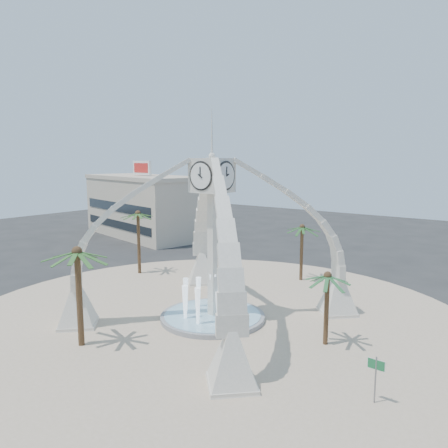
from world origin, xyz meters
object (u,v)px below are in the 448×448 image
Objects in this scene: palm_east at (328,277)px; palm_south at (77,253)px; palm_west at (138,214)px; palm_north at (302,228)px; clock_tower at (212,237)px; fountain at (213,316)px; street_sign at (376,370)px.

palm_east is 16.26m from palm_south.
palm_west is 18.33m from palm_south.
palm_north reaches higher than palm_east.
palm_north is at bearing 79.68° from palm_south.
clock_tower is 13.99m from palm_north.
palm_west is at bearing 158.67° from fountain.
clock_tower is at bearing -21.33° from palm_west.
fountain is (0.00, 0.00, -6.20)m from clock_tower.
palm_west reaches higher than fountain.
palm_west is 1.18× the size of palm_north.
palm_south is at bearing -163.11° from street_sign.
street_sign is at bearing -16.43° from clock_tower.
palm_west reaches higher than palm_east.
fountain is 11.47m from palm_south.
palm_east is at bearing 6.44° from fountain.
palm_south is (-3.91, -8.97, 5.98)m from fountain.
fountain is 14.47m from street_sign.
street_sign is at bearing 15.45° from palm_south.
clock_tower is 7.17× the size of street_sign.
fountain is at bearing 90.00° from clock_tower.
palm_north is at bearing 88.95° from clock_tower.
palm_east is 2.15× the size of street_sign.
palm_north is (0.26, 13.94, 5.14)m from fountain.
palm_west is (-23.63, 4.78, 1.75)m from palm_east.
fountain is 14.86m from palm_north.
palm_west reaches higher than palm_south.
clock_tower is at bearing -91.05° from palm_north.
street_sign is at bearing -16.43° from fountain.
fountain is 1.30× the size of palm_north.
palm_east is (8.83, 1.00, -1.81)m from clock_tower.
palm_north is (-8.58, 12.95, 0.74)m from palm_east.
palm_north is at bearing 128.39° from street_sign.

